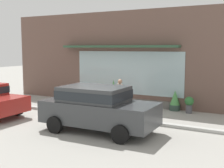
% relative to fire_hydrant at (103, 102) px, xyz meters
% --- Properties ---
extents(ground_plane, '(60.00, 60.00, 0.00)m').
position_rel_fire_hydrant_xyz_m(ground_plane, '(-0.27, -0.89, -0.44)').
color(ground_plane, '#9E9B93').
extents(curb_strip, '(14.00, 0.24, 0.12)m').
position_rel_fire_hydrant_xyz_m(curb_strip, '(-0.27, -1.09, -0.38)').
color(curb_strip, '#B2B2AD').
rests_on(curb_strip, ground_plane).
extents(storefront, '(14.00, 0.81, 4.89)m').
position_rel_fire_hydrant_xyz_m(storefront, '(-0.27, 2.30, 1.97)').
color(storefront, brown).
rests_on(storefront, ground_plane).
extents(fire_hydrant, '(0.40, 0.36, 0.89)m').
position_rel_fire_hydrant_xyz_m(fire_hydrant, '(0.00, 0.00, 0.00)').
color(fire_hydrant, red).
rests_on(fire_hydrant, ground_plane).
extents(pedestrian_with_handbag, '(0.53, 0.52, 1.54)m').
position_rel_fire_hydrant_xyz_m(pedestrian_with_handbag, '(0.79, 0.26, 0.45)').
color(pedestrian_with_handbag, '#8E333D').
rests_on(pedestrian_with_handbag, ground_plane).
extents(parked_car_dark_gray, '(4.17, 2.09, 1.62)m').
position_rel_fire_hydrant_xyz_m(parked_car_dark_gray, '(1.54, -2.92, 0.47)').
color(parked_car_dark_gray, '#383A3D').
rests_on(parked_car_dark_gray, ground_plane).
extents(potted_plant_low_front, '(0.38, 0.38, 1.32)m').
position_rel_fire_hydrant_xyz_m(potted_plant_low_front, '(-0.47, 1.92, 0.20)').
color(potted_plant_low_front, '#4C4C51').
rests_on(potted_plant_low_front, ground_plane).
extents(potted_plant_corner_tall, '(0.42, 0.42, 0.77)m').
position_rel_fire_hydrant_xyz_m(potted_plant_corner_tall, '(3.63, 1.64, 0.01)').
color(potted_plant_corner_tall, '#4C4C51').
rests_on(potted_plant_corner_tall, ground_plane).
extents(potted_plant_window_left, '(0.51, 0.51, 0.97)m').
position_rel_fire_hydrant_xyz_m(potted_plant_window_left, '(2.88, 1.92, 0.03)').
color(potted_plant_window_left, '#33473D').
rests_on(potted_plant_window_left, ground_plane).
extents(potted_plant_window_center, '(0.63, 0.63, 0.82)m').
position_rel_fire_hydrant_xyz_m(potted_plant_window_center, '(-1.55, 1.85, -0.01)').
color(potted_plant_window_center, '#4C4C51').
rests_on(potted_plant_window_center, ground_plane).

